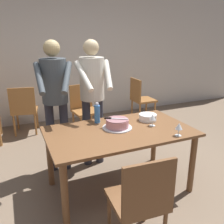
% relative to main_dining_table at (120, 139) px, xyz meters
% --- Properties ---
extents(ground_plane, '(14.00, 14.00, 0.00)m').
position_rel_main_dining_table_xyz_m(ground_plane, '(0.00, 0.00, -0.65)').
color(ground_plane, '#7A6651').
extents(back_wall, '(10.00, 0.12, 2.70)m').
position_rel_main_dining_table_xyz_m(back_wall, '(0.00, 2.81, 0.70)').
color(back_wall, beige).
rests_on(back_wall, ground_plane).
extents(main_dining_table, '(1.62, 0.94, 0.75)m').
position_rel_main_dining_table_xyz_m(main_dining_table, '(0.00, 0.00, 0.00)').
color(main_dining_table, brown).
rests_on(main_dining_table, ground_plane).
extents(cake_on_platter, '(0.34, 0.34, 0.11)m').
position_rel_main_dining_table_xyz_m(cake_on_platter, '(0.00, 0.07, 0.15)').
color(cake_on_platter, silver).
rests_on(cake_on_platter, main_dining_table).
extents(cake_knife, '(0.24, 0.16, 0.02)m').
position_rel_main_dining_table_xyz_m(cake_knife, '(-0.06, 0.11, 0.22)').
color(cake_knife, silver).
rests_on(cake_knife, cake_on_platter).
extents(plate_stack, '(0.22, 0.22, 0.08)m').
position_rel_main_dining_table_xyz_m(plate_stack, '(0.46, 0.15, 0.14)').
color(plate_stack, white).
rests_on(plate_stack, main_dining_table).
extents(wine_glass_near, '(0.08, 0.08, 0.14)m').
position_rel_main_dining_table_xyz_m(wine_glass_near, '(0.41, -0.03, 0.21)').
color(wine_glass_near, silver).
rests_on(wine_glass_near, main_dining_table).
extents(wine_glass_far, '(0.08, 0.08, 0.14)m').
position_rel_main_dining_table_xyz_m(wine_glass_far, '(0.50, -0.39, 0.21)').
color(wine_glass_far, silver).
rests_on(wine_glass_far, main_dining_table).
extents(water_bottle, '(0.07, 0.07, 0.25)m').
position_rel_main_dining_table_xyz_m(water_bottle, '(-0.15, 0.33, 0.22)').
color(water_bottle, '#387AC6').
rests_on(water_bottle, main_dining_table).
extents(person_cutting_cake, '(0.47, 0.56, 1.72)m').
position_rel_main_dining_table_xyz_m(person_cutting_cake, '(-0.08, 0.68, 0.43)').
color(person_cutting_cake, '#2D2D38').
rests_on(person_cutting_cake, ground_plane).
extents(person_standing_beside, '(0.46, 0.57, 1.72)m').
position_rel_main_dining_table_xyz_m(person_standing_beside, '(-0.56, 0.71, 0.43)').
color(person_standing_beside, '#2D2D38').
rests_on(person_standing_beside, ground_plane).
extents(chair_near_side, '(0.47, 0.47, 0.90)m').
position_rel_main_dining_table_xyz_m(chair_near_side, '(-0.21, -0.85, -0.16)').
color(chair_near_side, brown).
rests_on(chair_near_side, ground_plane).
extents(background_chair_0, '(0.48, 0.48, 0.90)m').
position_rel_main_dining_table_xyz_m(background_chair_0, '(0.15, 1.84, -0.16)').
color(background_chair_0, '#9E6633').
rests_on(background_chair_0, ground_plane).
extents(background_chair_1, '(0.45, 0.45, 0.90)m').
position_rel_main_dining_table_xyz_m(background_chair_1, '(1.47, 2.05, -0.16)').
color(background_chair_1, '#9E6633').
rests_on(background_chair_1, ground_plane).
extents(background_chair_2, '(0.52, 0.52, 0.90)m').
position_rel_main_dining_table_xyz_m(background_chair_2, '(-0.88, 2.21, -0.16)').
color(background_chair_2, '#9E6633').
rests_on(background_chair_2, ground_plane).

